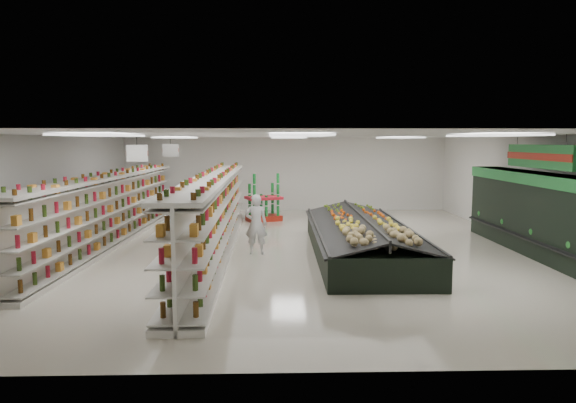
{
  "coord_description": "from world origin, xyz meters",
  "views": [
    {
      "loc": [
        -0.51,
        -14.45,
        3.04
      ],
      "look_at": [
        -0.11,
        0.44,
        1.28
      ],
      "focal_mm": 32.0,
      "sensor_mm": 36.0,
      "label": 1
    }
  ],
  "objects_px": {
    "gondola_center": "(215,218)",
    "soda_endcap": "(264,200)",
    "produce_island": "(361,237)",
    "shopper_background": "(183,204)",
    "gondola_left": "(108,213)",
    "shopper_main": "(256,224)"
  },
  "relations": [
    {
      "from": "gondola_left",
      "to": "gondola_center",
      "type": "xyz_separation_m",
      "value": [
        3.26,
        -1.27,
        0.03
      ]
    },
    {
      "from": "shopper_background",
      "to": "shopper_main",
      "type": "bearing_deg",
      "value": -163.06
    },
    {
      "from": "soda_endcap",
      "to": "shopper_background",
      "type": "xyz_separation_m",
      "value": [
        -2.95,
        -0.7,
        -0.06
      ]
    },
    {
      "from": "gondola_left",
      "to": "shopper_background",
      "type": "distance_m",
      "value": 4.06
    },
    {
      "from": "gondola_left",
      "to": "produce_island",
      "type": "distance_m",
      "value": 7.39
    },
    {
      "from": "produce_island",
      "to": "soda_endcap",
      "type": "xyz_separation_m",
      "value": [
        -2.74,
        6.02,
        0.31
      ]
    },
    {
      "from": "shopper_background",
      "to": "produce_island",
      "type": "bearing_deg",
      "value": -145.09
    },
    {
      "from": "produce_island",
      "to": "soda_endcap",
      "type": "relative_size",
      "value": 4.38
    },
    {
      "from": "shopper_main",
      "to": "shopper_background",
      "type": "distance_m",
      "value": 5.92
    },
    {
      "from": "gondola_center",
      "to": "produce_island",
      "type": "relative_size",
      "value": 1.68
    },
    {
      "from": "gondola_left",
      "to": "shopper_background",
      "type": "height_order",
      "value": "gondola_left"
    },
    {
      "from": "gondola_center",
      "to": "shopper_background",
      "type": "distance_m",
      "value": 5.33
    },
    {
      "from": "soda_endcap",
      "to": "shopper_background",
      "type": "height_order",
      "value": "soda_endcap"
    },
    {
      "from": "soda_endcap",
      "to": "shopper_main",
      "type": "height_order",
      "value": "soda_endcap"
    },
    {
      "from": "produce_island",
      "to": "soda_endcap",
      "type": "distance_m",
      "value": 6.62
    },
    {
      "from": "gondola_center",
      "to": "shopper_background",
      "type": "xyz_separation_m",
      "value": [
        -1.74,
        5.03,
        -0.22
      ]
    },
    {
      "from": "gondola_left",
      "to": "shopper_background",
      "type": "relative_size",
      "value": 7.86
    },
    {
      "from": "gondola_center",
      "to": "soda_endcap",
      "type": "xyz_separation_m",
      "value": [
        1.21,
        5.73,
        -0.17
      ]
    },
    {
      "from": "gondola_left",
      "to": "soda_endcap",
      "type": "distance_m",
      "value": 6.32
    },
    {
      "from": "shopper_main",
      "to": "soda_endcap",
      "type": "bearing_deg",
      "value": -85.48
    },
    {
      "from": "gondola_left",
      "to": "produce_island",
      "type": "height_order",
      "value": "gondola_left"
    },
    {
      "from": "produce_island",
      "to": "shopper_background",
      "type": "bearing_deg",
      "value": 136.93
    }
  ]
}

